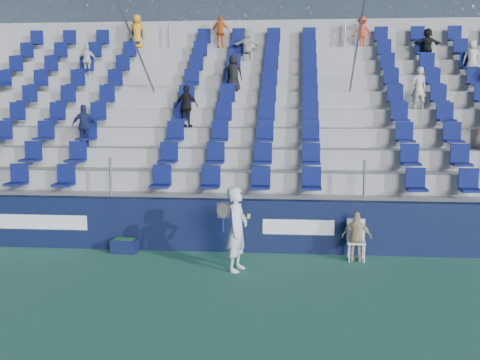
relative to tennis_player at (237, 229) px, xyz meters
name	(u,v)px	position (x,y,z in m)	size (l,w,h in m)	color
ground	(214,294)	(-0.26, -1.56, -0.86)	(70.00, 70.00, 0.00)	#317457
sponsor_wall	(233,225)	(-0.25, 1.59, -0.26)	(24.00, 0.32, 1.20)	#0E1535
grandstand	(250,143)	(-0.25, 6.69, 1.27)	(24.00, 8.17, 6.63)	#A4A49F
tennis_player	(237,229)	(0.00, 0.00, 0.00)	(0.69, 0.71, 1.72)	silver
line_judge_chair	(356,237)	(2.50, 1.09, -0.36)	(0.41, 0.42, 0.89)	white
line_judge	(357,237)	(2.50, 0.94, -0.32)	(0.63, 0.26, 1.08)	tan
ball_bin	(125,245)	(-2.69, 1.19, -0.69)	(0.61, 0.43, 0.32)	#10163C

